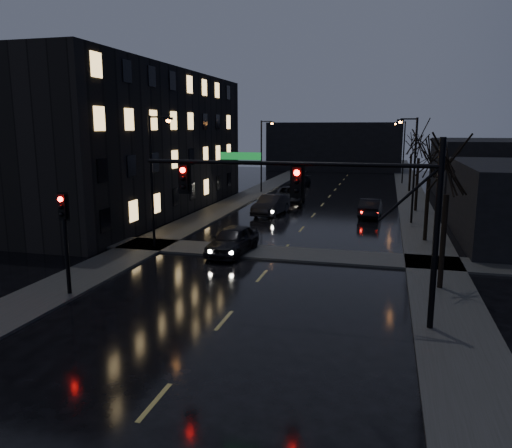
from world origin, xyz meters
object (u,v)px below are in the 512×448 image
Objects in this scene: oncoming_car_a at (233,240)px; oncoming_car_c at (289,195)px; lead_car at (370,208)px; oncoming_car_d at (300,181)px; oncoming_car_b at (271,205)px.

oncoming_car_a is 0.82× the size of oncoming_car_c.
oncoming_car_d is at bearing -61.67° from lead_car.
oncoming_car_b is at bearing -79.36° from oncoming_car_d.
oncoming_car_d is 21.27m from lead_car.
oncoming_car_c is (0.30, 6.65, -0.02)m from oncoming_car_b.
lead_car is at bearing -56.66° from oncoming_car_d.
oncoming_car_a is at bearing -94.07° from oncoming_car_c.
oncoming_car_d is at bearing 89.99° from oncoming_car_c.
oncoming_car_b reaches higher than oncoming_car_c.
lead_car is at bearing -40.35° from oncoming_car_c.
lead_car is (7.86, -5.48, -0.05)m from oncoming_car_c.
oncoming_car_a is 13.47m from oncoming_car_b.
oncoming_car_c is 1.29× the size of oncoming_car_d.
oncoming_car_b is at bearing 98.29° from oncoming_car_a.
oncoming_car_c is 1.26× the size of lead_car.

